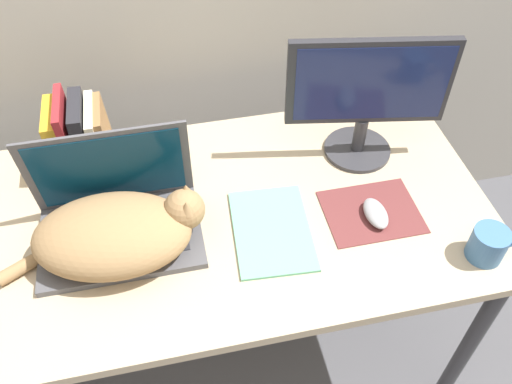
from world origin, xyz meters
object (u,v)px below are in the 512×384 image
at_px(external_monitor, 367,95).
at_px(mug, 489,244).
at_px(laptop, 118,216).
at_px(computer_mouse, 376,213).
at_px(cat, 117,233).
at_px(notepad, 272,230).
at_px(book_row, 79,136).

xyz_separation_m(external_monitor, mug, (0.17, -0.41, -0.15)).
height_order(laptop, computer_mouse, laptop).
distance_m(cat, notepad, 0.37).
height_order(cat, book_row, book_row).
relative_size(laptop, computer_mouse, 3.80).
relative_size(computer_mouse, mug, 0.83).
height_order(book_row, notepad, book_row).
relative_size(notepad, mug, 2.32).
relative_size(cat, mug, 3.99).
height_order(computer_mouse, notepad, computer_mouse).
distance_m(computer_mouse, mug, 0.27).
bearing_deg(book_row, notepad, -37.76).
distance_m(book_row, notepad, 0.58).
distance_m(cat, external_monitor, 0.72).
height_order(book_row, mug, book_row).
bearing_deg(external_monitor, book_row, 171.38).
distance_m(external_monitor, book_row, 0.77).
bearing_deg(book_row, laptop, -72.43).
bearing_deg(external_monitor, mug, -67.05).
xyz_separation_m(laptop, mug, (0.85, -0.26, -0.01)).
xyz_separation_m(cat, mug, (0.85, -0.19, -0.03)).
height_order(external_monitor, computer_mouse, external_monitor).
bearing_deg(computer_mouse, notepad, 177.13).
relative_size(cat, book_row, 2.29).
height_order(external_monitor, book_row, external_monitor).
bearing_deg(computer_mouse, laptop, 171.32).
bearing_deg(mug, computer_mouse, 142.40).
bearing_deg(external_monitor, laptop, -167.34).
bearing_deg(notepad, mug, -20.38).
relative_size(external_monitor, computer_mouse, 4.11).
height_order(laptop, mug, laptop).
distance_m(external_monitor, computer_mouse, 0.31).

